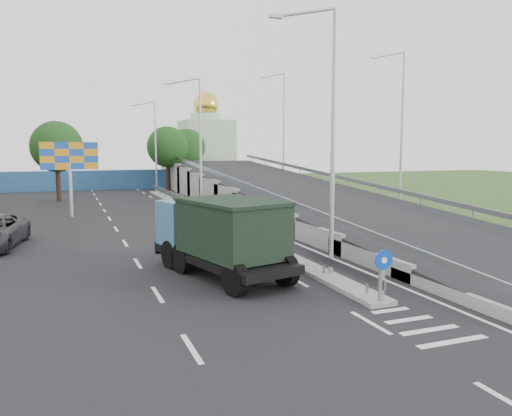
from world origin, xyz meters
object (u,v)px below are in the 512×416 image
billboard (70,160)px  dump_truck (220,233)px  lamp_post_mid (198,138)px  sign_bollard (382,276)px  church (206,146)px  lamp_post_near (329,128)px  lamp_post_far (154,141)px

billboard → dump_truck: 20.97m
lamp_post_mid → billboard: size_ratio=1.83×
sign_bollard → church: church is taller
church → lamp_post_near: bearing=-100.4°
lamp_post_far → dump_truck: lamp_post_far is taller
lamp_post_mid → lamp_post_far: bearing=90.0°
lamp_post_mid → billboard: (-9.11, 2.00, -1.62)m
sign_bollard → lamp_post_far: size_ratio=0.17×
lamp_post_far → church: church is taller
lamp_post_mid → lamp_post_far: 20.00m
sign_bollard → dump_truck: bearing=122.8°
lamp_post_near → lamp_post_far: (0.00, 40.00, 0.00)m
lamp_post_mid → billboard: lamp_post_mid is taller
lamp_post_mid → dump_truck: lamp_post_mid is taller
lamp_post_far → dump_truck: size_ratio=1.35×
lamp_post_far → church: bearing=54.8°
lamp_post_near → billboard: 23.87m
lamp_post_near → lamp_post_far: 40.00m
lamp_post_near → lamp_post_mid: 20.00m
lamp_post_far → billboard: size_ratio=1.83×
lamp_post_mid → lamp_post_far: size_ratio=1.00×
sign_bollard → dump_truck: (-3.66, 5.69, 0.69)m
lamp_post_far → sign_bollard: bearing=-90.1°
church → sign_bollard: bearing=-99.8°
lamp_post_far → dump_truck: (-3.77, -38.13, -4.08)m
lamp_post_mid → billboard: bearing=167.6°
lamp_post_mid → billboard: 9.47m
lamp_post_mid → church: 35.41m
lamp_post_near → dump_truck: (-3.77, 1.87, -4.08)m
lamp_post_mid → sign_bollard: bearing=-90.3°
lamp_post_far → church: (9.89, 14.00, -0.50)m
billboard → lamp_post_near: bearing=-67.5°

